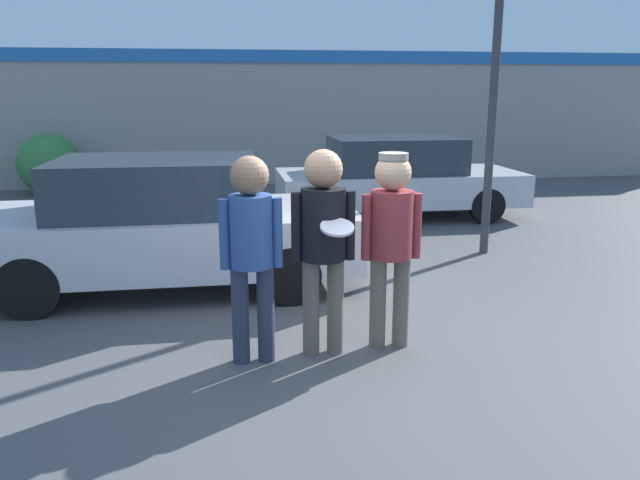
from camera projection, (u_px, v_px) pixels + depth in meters
ground_plane at (349, 352)px, 5.69m from camera, size 56.00×56.00×0.00m
storefront_building at (264, 117)px, 15.32m from camera, size 24.00×0.22×3.24m
person_left at (251, 240)px, 5.24m from camera, size 0.53×0.36×1.81m
person_middle_with_frisbee at (323, 232)px, 5.40m from camera, size 0.56×0.61×1.84m
person_right at (391, 231)px, 5.56m from camera, size 0.55×0.38×1.80m
parked_car_near at (166, 224)px, 7.41m from camera, size 4.42×1.96×1.55m
parked_car_far at (397, 177)px, 11.56m from camera, size 4.44×1.91×1.47m
shrub at (49, 164)px, 13.97m from camera, size 1.36×1.36×1.36m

